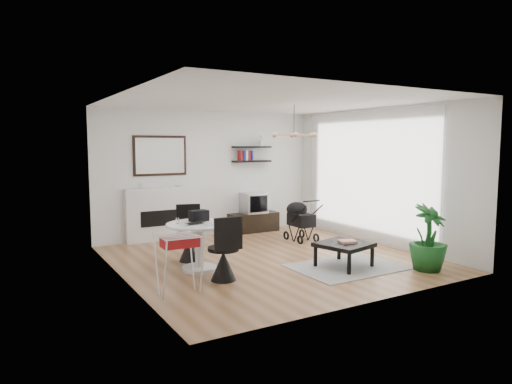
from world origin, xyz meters
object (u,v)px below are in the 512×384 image
coffee_table (344,245)px  tv_console (254,222)px  drying_rack (179,263)px  potted_plant (428,238)px  stroller (300,222)px  fireplace (162,208)px  dining_table (199,239)px  crt_tv (254,203)px

coffee_table → tv_console: bearing=85.9°
tv_console → coffee_table: (-0.24, -3.34, 0.14)m
drying_rack → potted_plant: potted_plant is taller
potted_plant → stroller: bearing=98.2°
tv_console → fireplace: bearing=176.3°
fireplace → potted_plant: 5.16m
tv_console → stroller: 1.35m
tv_console → potted_plant: 4.23m
coffee_table → dining_table: bearing=154.4°
stroller → coffee_table: size_ratio=0.97×
potted_plant → tv_console: bearing=100.6°
stroller → coffee_table: 2.15m
fireplace → dining_table: 2.49m
fireplace → dining_table: size_ratio=2.10×
stroller → coffee_table: bearing=-105.5°
tv_console → crt_tv: (0.00, -0.00, 0.45)m
stroller → dining_table: bearing=-157.8°
dining_table → stroller: bearing=21.4°
fireplace → drying_rack: 3.55m
crt_tv → dining_table: bearing=-135.0°
tv_console → dining_table: 3.32m
drying_rack → stroller: (3.39, 2.00, -0.04)m
fireplace → coffee_table: size_ratio=2.36×
fireplace → crt_tv: size_ratio=4.09×
fireplace → crt_tv: bearing=-3.8°
fireplace → potted_plant: bearing=-56.1°
coffee_table → stroller: bearing=73.6°
potted_plant → drying_rack: bearing=167.2°
crt_tv → stroller: crt_tv is taller
crt_tv → coffee_table: bearing=-94.2°
tv_console → drying_rack: size_ratio=1.43×
drying_rack → stroller: bearing=32.3°
dining_table → stroller: 2.90m
stroller → fireplace: bearing=150.9°
fireplace → stroller: 2.86m
dining_table → potted_plant: 3.60m
dining_table → potted_plant: bearing=-30.2°
fireplace → tv_console: fireplace is taller
crt_tv → dining_table: size_ratio=0.51×
coffee_table → fireplace: bearing=118.1°
drying_rack → potted_plant: 3.91m
stroller → coffee_table: stroller is taller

